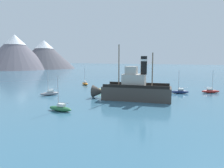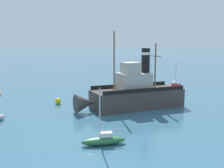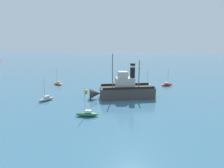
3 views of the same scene
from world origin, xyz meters
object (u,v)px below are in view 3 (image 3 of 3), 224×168
Objects in this scene: sailboat_navy at (148,87)px; old_tugboat at (124,90)px; sailboat_red at (167,84)px; mooring_buoy at (86,91)px; sailboat_grey at (46,99)px; sailboat_green at (87,114)px; sailboat_orange at (58,83)px.

old_tugboat is at bearing 154.73° from sailboat_navy.
sailboat_red is 24.22m from mooring_buoy.
sailboat_grey reaches higher than mooring_buoy.
sailboat_green and sailboat_grey have the same top height.
old_tugboat reaches higher than sailboat_navy.
mooring_buoy is (-8.20, 15.36, 0.01)m from sailboat_navy.
sailboat_orange and sailboat_navy have the same top height.
sailboat_green is 1.00× the size of sailboat_red.
mooring_buoy is (-8.37, -11.33, 0.01)m from sailboat_orange.
sailboat_orange is 1.00× the size of sailboat_grey.
sailboat_grey is at bearing 143.86° from mooring_buoy.
sailboat_grey is (-5.33, 16.20, -1.40)m from old_tugboat.
sailboat_red is at bearing -28.62° from sailboat_green.
sailboat_grey is 34.15m from sailboat_red.
sailboat_orange is 1.00× the size of sailboat_green.
sailboat_red is (15.59, -10.79, -1.40)m from old_tugboat.
sailboat_green is (-24.50, -16.53, 0.00)m from sailboat_orange.
old_tugboat is 12.64m from sailboat_navy.
sailboat_grey is (-16.86, -5.12, 0.00)m from sailboat_orange.
old_tugboat is 3.01× the size of sailboat_green.
sailboat_red is at bearing -52.06° from sailboat_navy.
sailboat_orange is 14.08m from mooring_buoy.
old_tugboat is 24.28m from sailboat_orange.
old_tugboat is 16.79× the size of mooring_buoy.
sailboat_grey is at bearing 108.21° from old_tugboat.
mooring_buoy is at bearing -126.45° from sailboat_orange.
sailboat_navy is 6.88m from sailboat_red.
sailboat_red is (20.92, -26.99, 0.00)m from sailboat_grey.
sailboat_green is 26.36m from sailboat_navy.
sailboat_orange is 26.69m from sailboat_navy.
sailboat_grey is 10.52m from mooring_buoy.
mooring_buoy is at bearing -36.14° from sailboat_grey.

